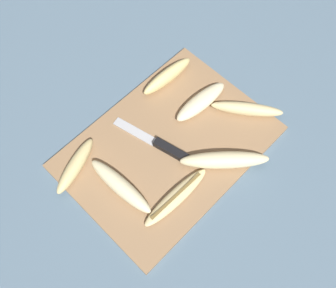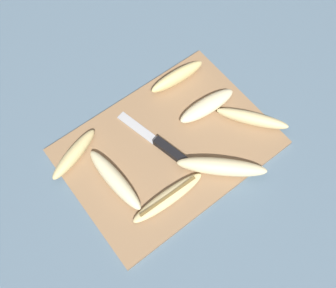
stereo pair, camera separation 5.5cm
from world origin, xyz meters
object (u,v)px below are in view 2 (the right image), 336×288
knife (165,147)px  banana_mellow_near (168,198)px  banana_pale_long (115,180)px  banana_golden_short (177,77)px  banana_bright_far (207,106)px  banana_cream_curved (222,167)px  banana_spotted_left (74,154)px  banana_ripe_center (252,119)px

knife → banana_mellow_near: bearing=-137.6°
banana_pale_long → banana_golden_short: (0.29, 0.14, 0.00)m
banana_bright_far → banana_pale_long: bearing=-175.4°
banana_bright_far → banana_pale_long: (-0.29, -0.02, 0.00)m
banana_cream_curved → banana_golden_short: (0.07, 0.26, 0.00)m
banana_bright_far → banana_cream_curved: size_ratio=0.90×
banana_bright_far → banana_spotted_left: bearing=164.7°
banana_bright_far → banana_golden_short: banana_golden_short is taller
banana_pale_long → banana_mellow_near: banana_pale_long is taller
banana_pale_long → banana_golden_short: bearing=25.4°
banana_bright_far → banana_pale_long: banana_pale_long is taller
banana_spotted_left → banana_mellow_near: 0.24m
knife → banana_golden_short: banana_golden_short is taller
banana_golden_short → banana_ripe_center: banana_golden_short is taller
banana_spotted_left → banana_mellow_near: banana_spotted_left is taller
knife → banana_mellow_near: 0.13m
banana_ripe_center → banana_mellow_near: bearing=-173.8°
banana_bright_far → banana_ripe_center: same height
banana_golden_short → banana_spotted_left: bearing=-176.2°
banana_spotted_left → banana_cream_curved: bearing=-43.4°
banana_mellow_near → banana_ripe_center: bearing=6.2°
banana_spotted_left → banana_golden_short: 0.33m
banana_bright_far → banana_golden_short: 0.11m
banana_ripe_center → banana_pale_long: bearing=168.5°
banana_bright_far → banana_ripe_center: size_ratio=1.00×
banana_spotted_left → banana_pale_long: bearing=-70.9°
banana_cream_curved → banana_golden_short: size_ratio=1.12×
knife → banana_pale_long: size_ratio=1.16×
banana_cream_curved → banana_mellow_near: (-0.14, 0.02, -0.01)m
banana_mellow_near → banana_ripe_center: 0.29m
banana_mellow_near → banana_ripe_center: banana_ripe_center is taller
banana_golden_short → banana_ripe_center: size_ratio=0.99×
banana_golden_short → banana_mellow_near: banana_golden_short is taller
banana_pale_long → banana_bright_far: bearing=4.6°
banana_cream_curved → banana_golden_short: same height
banana_spotted_left → banana_cream_curved: 0.35m
banana_bright_far → banana_cream_curved: 0.17m
banana_mellow_near → banana_ripe_center: size_ratio=1.17×
banana_pale_long → banana_mellow_near: size_ratio=0.98×
banana_bright_far → banana_ripe_center: bearing=-56.2°
banana_bright_far → banana_pale_long: 0.29m
banana_bright_far → banana_golden_short: (-0.01, 0.11, 0.00)m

